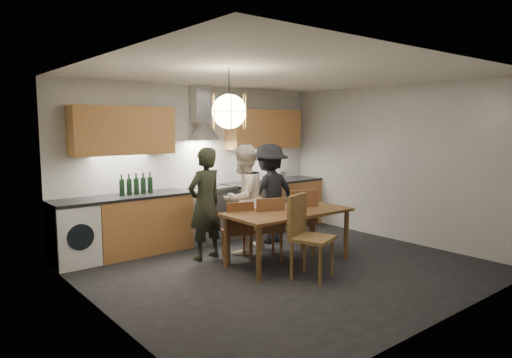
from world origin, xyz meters
TOP-DOWN VIEW (x-y plane):
  - ground at (0.00, 0.00)m, footprint 5.00×5.00m
  - room_shell at (0.00, 0.00)m, footprint 5.02×4.52m
  - counter_run at (0.02, 1.95)m, footprint 5.00×0.62m
  - range_stove at (0.00, 1.94)m, footprint 0.90×0.60m
  - wall_fixtures at (0.00, 2.07)m, footprint 4.30×0.54m
  - pendant_lamp at (-1.00, -0.10)m, footprint 0.43×0.43m
  - dining_table at (0.18, 0.14)m, footprint 1.80×0.93m
  - chair_back_left at (-0.34, 0.61)m, footprint 0.51×0.51m
  - chair_back_mid at (0.00, 0.36)m, footprint 0.54×0.54m
  - chair_back_right at (0.57, 0.29)m, footprint 0.56×0.56m
  - chair_front at (-0.06, -0.44)m, footprint 0.62×0.62m
  - person_left at (-0.62, 1.04)m, footprint 0.65×0.48m
  - person_mid at (0.01, 0.96)m, footprint 0.93×0.80m
  - person_right at (0.73, 1.19)m, footprint 1.06×0.61m
  - mixing_bowl at (1.22, 1.91)m, footprint 0.34×0.34m
  - stock_pot at (1.69, 1.96)m, footprint 0.28×0.28m
  - wine_bottles at (-1.25, 1.96)m, footprint 0.53×0.08m

SIDE VIEW (x-z plane):
  - ground at x=0.00m, z-range 0.00..0.00m
  - range_stove at x=0.00m, z-range -0.02..0.90m
  - counter_run at x=0.02m, z-range 0.00..0.90m
  - chair_back_left at x=-0.34m, z-range 0.06..0.94m
  - chair_back_mid at x=0.00m, z-range 0.07..1.00m
  - chair_back_right at x=0.57m, z-range 0.07..1.08m
  - chair_front at x=-0.06m, z-range 0.08..1.14m
  - dining_table at x=0.18m, z-range 0.29..1.04m
  - person_left at x=-0.62m, z-range 0.00..1.63m
  - person_right at x=0.73m, z-range 0.00..1.63m
  - person_mid at x=0.01m, z-range 0.00..1.65m
  - mixing_bowl at x=1.22m, z-range 0.90..0.97m
  - stock_pot at x=1.69m, z-range 0.90..1.05m
  - wine_bottles at x=-1.25m, z-range 0.90..1.22m
  - room_shell at x=0.00m, z-range 0.40..3.01m
  - wall_fixtures at x=0.00m, z-range 1.32..2.42m
  - pendant_lamp at x=-1.00m, z-range 1.75..2.45m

